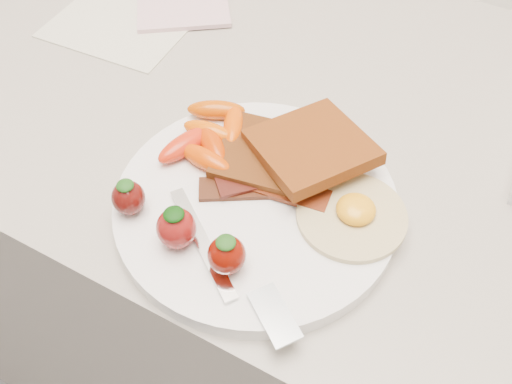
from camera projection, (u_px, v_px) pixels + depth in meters
The scene contains 10 objects.
counter at pixel (297, 300), 0.99m from camera, with size 2.00×0.60×0.90m, color gray.
plate at pixel (256, 205), 0.55m from camera, with size 0.27×0.27×0.02m, color white.
toast_lower at pixel (265, 155), 0.56m from camera, with size 0.09×0.09×0.01m, color #351405.
toast_upper at pixel (311, 147), 0.55m from camera, with size 0.10×0.10×0.01m, color #50250B.
fried_egg at pixel (353, 214), 0.52m from camera, with size 0.11×0.11×0.02m.
bacon_strips at pixel (267, 183), 0.54m from camera, with size 0.12×0.11×0.01m.
baby_carrots at pixel (210, 136), 0.58m from camera, with size 0.09×0.12×0.02m.
strawberries at pixel (179, 227), 0.49m from camera, with size 0.14×0.04×0.04m.
fork at pixel (233, 273), 0.48m from camera, with size 0.17×0.10×0.00m.
paper_sheet at pixel (139, 6), 0.77m from camera, with size 0.17×0.23×0.00m, color beige.
Camera 1 is at (0.17, 1.24, 1.34)m, focal length 40.00 mm.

